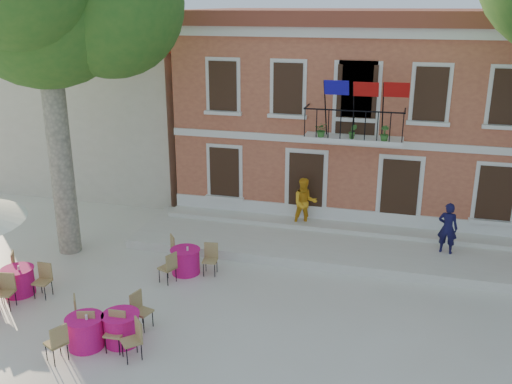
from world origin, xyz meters
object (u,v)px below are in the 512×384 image
object	(u,v)px
cafe_table_0	(18,280)
cafe_table_1	(85,330)
cafe_table_3	(186,260)
cafe_table_4	(121,327)
pedestrian_navy	(448,228)
pedestrian_orange	(305,203)

from	to	relation	value
cafe_table_0	cafe_table_1	bearing A→B (deg)	-29.57
cafe_table_3	cafe_table_4	bearing A→B (deg)	-91.09
cafe_table_0	cafe_table_4	world-z (taller)	same
pedestrian_navy	cafe_table_4	world-z (taller)	pedestrian_navy
cafe_table_4	cafe_table_1	bearing A→B (deg)	-153.25
pedestrian_orange	cafe_table_4	bearing A→B (deg)	-131.65
cafe_table_3	cafe_table_1	bearing A→B (deg)	-100.85
cafe_table_1	cafe_table_3	size ratio (longest dim) A/B	1.01
pedestrian_navy	cafe_table_3	xyz separation A→B (m)	(-7.54, -2.92, -0.69)
pedestrian_orange	cafe_table_3	xyz separation A→B (m)	(-2.88, -3.86, -0.75)
pedestrian_navy	cafe_table_4	size ratio (longest dim) A/B	0.91
cafe_table_0	pedestrian_navy	bearing A→B (deg)	24.88
pedestrian_navy	cafe_table_0	distance (m)	12.74
cafe_table_1	pedestrian_orange	bearing A→B (deg)	65.48
pedestrian_navy	cafe_table_0	bearing A→B (deg)	36.79
cafe_table_0	cafe_table_3	distance (m)	4.67
pedestrian_navy	cafe_table_4	distance (m)	10.22
pedestrian_navy	pedestrian_orange	xyz separation A→B (m)	(-4.66, 0.93, 0.06)
pedestrian_orange	cafe_table_1	distance (m)	8.92
pedestrian_orange	cafe_table_3	world-z (taller)	pedestrian_orange
cafe_table_4	pedestrian_orange	bearing A→B (deg)	69.07
cafe_table_1	cafe_table_4	size ratio (longest dim) A/B	1.03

